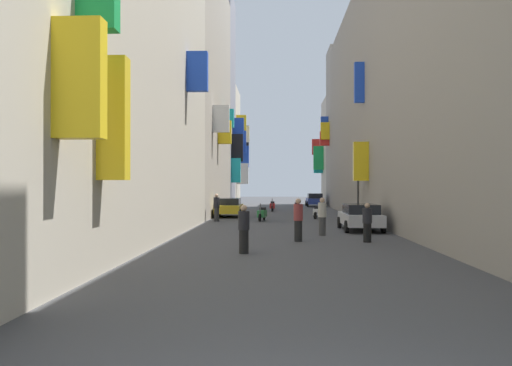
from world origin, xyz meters
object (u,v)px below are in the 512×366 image
object	(u,v)px
pedestrian_far_away	(217,208)
parked_car_silver	(360,216)
scooter_red	(272,206)
traffic_light_near_corner	(358,172)
parked_car_blue	(315,200)
pedestrian_crossing	(298,220)
parked_car_yellow	(229,207)
pedestrian_near_right	(244,229)
scooter_orange	(297,207)
scooter_white	(319,212)
pedestrian_mid_street	(367,223)
scooter_green	(262,214)
pedestrian_near_left	(322,217)

from	to	relation	value
pedestrian_far_away	parked_car_silver	bearing A→B (deg)	-38.19
scooter_red	traffic_light_near_corner	world-z (taller)	traffic_light_near_corner
parked_car_blue	scooter_red	world-z (taller)	parked_car_blue
pedestrian_crossing	pedestrian_far_away	xyz separation A→B (m)	(-4.68, 11.62, -0.00)
parked_car_yellow	pedestrian_near_right	world-z (taller)	pedestrian_near_right
scooter_orange	traffic_light_near_corner	size ratio (longest dim) A/B	0.43
scooter_white	traffic_light_near_corner	world-z (taller)	traffic_light_near_corner
pedestrian_mid_street	parked_car_silver	bearing A→B (deg)	83.73
scooter_orange	pedestrian_crossing	bearing A→B (deg)	-92.10
pedestrian_near_right	traffic_light_near_corner	world-z (taller)	traffic_light_near_corner
parked_car_yellow	scooter_red	world-z (taller)	parked_car_yellow
scooter_green	scooter_white	size ratio (longest dim) A/B	1.02
scooter_white	traffic_light_near_corner	size ratio (longest dim) A/B	0.41
pedestrian_crossing	parked_car_yellow	bearing A→B (deg)	104.61
parked_car_blue	parked_car_silver	bearing A→B (deg)	-89.79
parked_car_silver	pedestrian_near_left	world-z (taller)	pedestrian_near_left
pedestrian_near_left	pedestrian_far_away	xyz separation A→B (m)	(-5.88, 8.99, 0.02)
scooter_red	scooter_white	bearing A→B (deg)	-72.43
parked_car_blue	scooter_green	bearing A→B (deg)	-102.49
parked_car_silver	scooter_white	bearing A→B (deg)	98.14
parked_car_yellow	parked_car_silver	world-z (taller)	parked_car_yellow
pedestrian_near_left	traffic_light_near_corner	size ratio (longest dim) A/B	0.37
parked_car_yellow	scooter_green	size ratio (longest dim) A/B	2.31
scooter_white	pedestrian_far_away	distance (m)	7.38
pedestrian_crossing	parked_car_silver	bearing A→B (deg)	57.63
scooter_green	pedestrian_far_away	bearing A→B (deg)	-166.49
scooter_orange	traffic_light_near_corner	world-z (taller)	traffic_light_near_corner
pedestrian_near_left	traffic_light_near_corner	xyz separation A→B (m)	(3.04, 9.13, 2.27)
parked_car_yellow	pedestrian_mid_street	bearing A→B (deg)	-67.12
scooter_white	traffic_light_near_corner	distance (m)	4.57
pedestrian_far_away	pedestrian_mid_street	bearing A→B (deg)	-57.79
pedestrian_mid_street	traffic_light_near_corner	world-z (taller)	traffic_light_near_corner
pedestrian_far_away	traffic_light_near_corner	world-z (taller)	traffic_light_near_corner
scooter_red	pedestrian_crossing	size ratio (longest dim) A/B	1.10
parked_car_silver	pedestrian_far_away	size ratio (longest dim) A/B	2.53
parked_car_silver	parked_car_blue	bearing A→B (deg)	90.21
parked_car_silver	pedestrian_near_left	distance (m)	3.43
scooter_orange	pedestrian_mid_street	world-z (taller)	pedestrian_mid_street
scooter_orange	pedestrian_near_right	size ratio (longest dim) A/B	1.21
scooter_green	scooter_white	world-z (taller)	same
scooter_red	pedestrian_near_left	distance (m)	22.49
parked_car_blue	pedestrian_mid_street	size ratio (longest dim) A/B	2.72
parked_car_blue	parked_car_yellow	xyz separation A→B (m)	(-7.57, -18.55, -0.03)
pedestrian_near_right	pedestrian_far_away	distance (m)	15.67
parked_car_yellow	scooter_red	size ratio (longest dim) A/B	2.30
pedestrian_crossing	pedestrian_mid_street	distance (m)	2.76
scooter_red	pedestrian_near_left	bearing A→B (deg)	-83.76
scooter_red	pedestrian_near_left	xyz separation A→B (m)	(2.44, -22.35, 0.40)
parked_car_blue	parked_car_silver	xyz separation A→B (m)	(0.11, -29.85, -0.03)
scooter_white	pedestrian_far_away	xyz separation A→B (m)	(-6.69, -3.09, 0.41)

